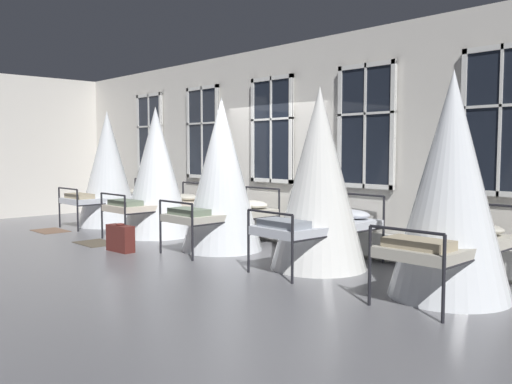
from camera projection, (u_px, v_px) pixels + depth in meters
name	position (u px, v px, depth m)	size (l,w,h in m)	color
ground	(223.00, 250.00, 9.26)	(25.91, 25.91, 0.00)	slate
back_wall_with_windows	(276.00, 145.00, 9.98)	(13.96, 0.10, 3.53)	silver
window_bank	(271.00, 180.00, 9.95)	(9.27, 0.10, 2.93)	black
cot_first	(108.00, 170.00, 12.23)	(1.37, 1.96, 2.55)	black
cot_second	(156.00, 173.00, 10.72)	(1.37, 1.96, 2.53)	black
cot_third	(222.00, 176.00, 9.21)	(1.37, 1.96, 2.56)	black
cot_fourth	(319.00, 180.00, 7.76)	(1.37, 1.96, 2.58)	black
cot_fifth	(451.00, 188.00, 6.21)	(1.37, 1.96, 2.58)	black
rug_first	(50.00, 231.00, 11.42)	(0.80, 0.56, 0.01)	brown
rug_second	(96.00, 243.00, 9.91)	(0.80, 0.56, 0.01)	brown
suitcase_dark	(120.00, 238.00, 9.10)	(0.57, 0.25, 0.47)	#5B231E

